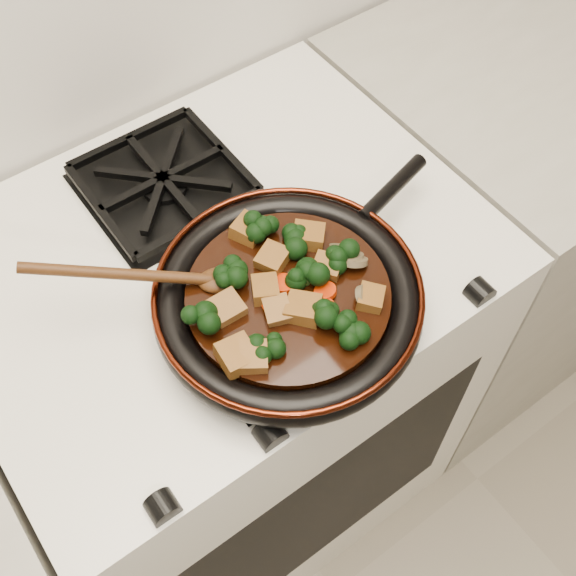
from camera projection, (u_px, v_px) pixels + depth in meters
stove at (234, 387)px, 1.41m from camera, size 0.76×0.60×0.90m
burner_grate_front at (271, 310)px, 0.96m from camera, size 0.23×0.23×0.03m
burner_grate_back at (164, 183)px, 1.09m from camera, size 0.23×0.23×0.03m
skillet at (289, 298)px, 0.93m from camera, size 0.47×0.35×0.05m
braising_sauce at (288, 297)px, 0.93m from camera, size 0.26×0.26×0.02m
tofu_cube_0 at (253, 357)px, 0.86m from camera, size 0.05×0.05×0.02m
tofu_cube_1 at (303, 309)px, 0.90m from camera, size 0.06×0.06×0.03m
tofu_cube_2 at (371, 298)px, 0.91m from camera, size 0.05×0.05×0.02m
tofu_cube_3 at (327, 267)px, 0.93m from camera, size 0.05×0.05×0.02m
tofu_cube_4 at (265, 290)px, 0.91m from camera, size 0.05×0.05×0.02m
tofu_cube_5 at (273, 259)px, 0.94m from camera, size 0.05×0.05×0.02m
tofu_cube_6 at (308, 236)px, 0.96m from camera, size 0.06×0.06×0.03m
tofu_cube_7 at (227, 308)px, 0.90m from camera, size 0.04×0.04×0.03m
tofu_cube_8 at (278, 311)px, 0.90m from camera, size 0.05×0.05×0.03m
tofu_cube_9 at (237, 356)px, 0.86m from camera, size 0.05×0.05×0.03m
tofu_cube_10 at (249, 230)px, 0.97m from camera, size 0.06×0.05×0.03m
broccoli_floret_0 at (294, 243)px, 0.95m from camera, size 0.08×0.09×0.06m
broccoli_floret_1 at (353, 331)px, 0.88m from camera, size 0.08×0.07×0.06m
broccoli_floret_2 at (205, 319)px, 0.88m from camera, size 0.09×0.09×0.06m
broccoli_floret_3 at (257, 227)px, 0.97m from camera, size 0.08×0.07×0.07m
broccoli_floret_4 at (267, 346)px, 0.87m from camera, size 0.08×0.08×0.06m
broccoli_floret_5 at (343, 260)px, 0.94m from camera, size 0.08×0.09×0.06m
broccoli_floret_6 at (231, 278)px, 0.92m from camera, size 0.08×0.08×0.05m
broccoli_floret_7 at (306, 279)px, 0.92m from camera, size 0.09×0.09×0.05m
broccoli_floret_8 at (328, 310)px, 0.89m from camera, size 0.07×0.06×0.06m
carrot_coin_0 at (325, 307)px, 0.90m from camera, size 0.03×0.03×0.01m
carrot_coin_1 at (325, 291)px, 0.92m from camera, size 0.03×0.03×0.02m
carrot_coin_2 at (272, 303)px, 0.91m from camera, size 0.03×0.03×0.02m
carrot_coin_3 at (283, 284)px, 0.92m from camera, size 0.03×0.03×0.01m
mushroom_slice_0 at (354, 261)px, 0.94m from camera, size 0.05×0.05×0.03m
mushroom_slice_1 at (351, 258)px, 0.94m from camera, size 0.04×0.04×0.03m
mushroom_slice_2 at (353, 327)px, 0.88m from camera, size 0.04×0.04×0.03m
mushroom_slice_3 at (341, 247)px, 0.95m from camera, size 0.04×0.04×0.03m
mushroom_slice_4 at (364, 297)px, 0.91m from camera, size 0.04×0.04×0.03m
wooden_spoon at (164, 277)px, 0.91m from camera, size 0.15×0.10×0.25m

